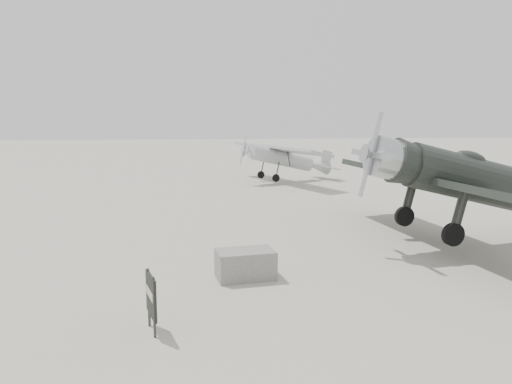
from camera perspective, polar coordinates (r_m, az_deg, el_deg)
The scene contains 5 objects.
ground at distance 17.85m, azimuth 7.44°, elevation -6.22°, with size 160.00×160.00×0.00m, color #9A9888.
lowwing_monoplane at distance 19.20m, azimuth 24.29°, elevation 1.04°, with size 9.56×13.36×4.29m.
highwing_monoplane at distance 34.59m, azimuth 3.33°, elevation 4.17°, with size 7.51×10.04×2.91m.
equipment_block at distance 14.32m, azimuth -1.23°, elevation -8.25°, with size 1.62×1.01×0.81m, color #64615D.
sign_board at distance 11.05m, azimuth -11.90°, elevation -11.62°, with size 0.31×0.89×1.31m.
Camera 1 is at (-4.10, -16.75, 4.60)m, focal length 35.00 mm.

